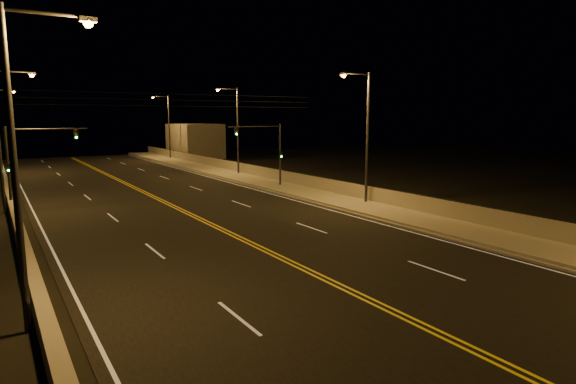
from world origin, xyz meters
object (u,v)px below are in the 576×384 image
streetlight_3 (167,123)px  traffic_signal_right (270,148)px  streetlight_2 (235,126)px  streetlight_4 (24,150)px  traffic_signal_left (26,157)px  streetlight_5 (3,131)px  streetlight_1 (365,130)px

streetlight_3 → traffic_signal_right: streetlight_3 is taller
streetlight_2 → streetlight_4: (-21.45, -30.96, 0.00)m
streetlight_2 → traffic_signal_left: size_ratio=1.64×
streetlight_3 → streetlight_5: 39.35m
traffic_signal_right → traffic_signal_left: size_ratio=1.00×
streetlight_5 → streetlight_2: bearing=25.5°
streetlight_1 → streetlight_4: bearing=-154.3°
traffic_signal_right → traffic_signal_left: (-18.70, 0.00, 0.00)m
streetlight_5 → traffic_signal_right: streetlight_5 is taller
streetlight_3 → streetlight_5: bearing=-123.0°
streetlight_2 → traffic_signal_left: bearing=-153.6°
streetlight_5 → traffic_signal_right: size_ratio=1.64×
streetlight_2 → streetlight_3: (0.00, 22.76, 0.00)m
streetlight_1 → streetlight_5: same height
streetlight_3 → streetlight_4: (-21.45, -53.72, 0.00)m
streetlight_1 → streetlight_5: 23.84m
streetlight_2 → traffic_signal_right: streetlight_2 is taller
streetlight_4 → traffic_signal_left: 20.99m
streetlight_2 → traffic_signal_left: (-20.28, -10.07, -1.74)m
streetlight_1 → traffic_signal_right: 10.83m
streetlight_1 → streetlight_4: same height
streetlight_1 → streetlight_3: size_ratio=1.00×
traffic_signal_right → traffic_signal_left: 18.70m
streetlight_2 → streetlight_5: same height
streetlight_1 → streetlight_2: size_ratio=1.00×
streetlight_4 → streetlight_5: (0.00, 20.73, 0.00)m
streetlight_1 → traffic_signal_right: (-1.57, 10.57, -1.74)m
streetlight_3 → streetlight_5: size_ratio=1.00×
streetlight_5 → streetlight_1: bearing=-25.9°
streetlight_2 → streetlight_4: bearing=-124.7°
traffic_signal_right → streetlight_5: bearing=-179.5°
streetlight_2 → streetlight_5: (-21.45, -10.23, 0.00)m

